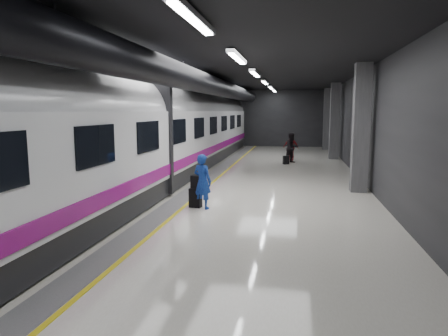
{
  "coord_description": "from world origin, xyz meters",
  "views": [
    {
      "loc": [
        2.33,
        -12.7,
        2.87
      ],
      "look_at": [
        0.27,
        -1.34,
        1.21
      ],
      "focal_mm": 32.0,
      "sensor_mm": 36.0,
      "label": 1
    }
  ],
  "objects": [
    {
      "name": "suitcase_far",
      "position": [
        1.81,
        8.99,
        0.23
      ],
      "size": [
        0.37,
        0.3,
        0.46
      ],
      "primitive_type": "cube",
      "rotation": [
        0.0,
        0.0,
        0.37
      ],
      "color": "black",
      "rests_on": "ground"
    },
    {
      "name": "ground",
      "position": [
        0.0,
        0.0,
        0.0
      ],
      "size": [
        40.0,
        40.0,
        0.0
      ],
      "primitive_type": "plane",
      "color": "silver",
      "rests_on": "ground"
    },
    {
      "name": "traveler_far_b",
      "position": [
        2.03,
        10.78,
        0.76
      ],
      "size": [
        0.95,
        0.56,
        1.51
      ],
      "primitive_type": "imported",
      "rotation": [
        0.0,
        0.0,
        -0.23
      ],
      "color": "maroon",
      "rests_on": "ground"
    },
    {
      "name": "suitcase_main",
      "position": [
        -0.6,
        -1.36,
        0.29
      ],
      "size": [
        0.38,
        0.27,
        0.58
      ],
      "primitive_type": "cube",
      "rotation": [
        0.0,
        0.0,
        -0.15
      ],
      "color": "black",
      "rests_on": "ground"
    },
    {
      "name": "traveler_main",
      "position": [
        -0.36,
        -1.45,
        0.81
      ],
      "size": [
        0.7,
        0.59,
        1.62
      ],
      "primitive_type": "imported",
      "rotation": [
        0.0,
        0.0,
        2.74
      ],
      "color": "blue",
      "rests_on": "ground"
    },
    {
      "name": "platform_hall",
      "position": [
        -0.29,
        0.96,
        3.54
      ],
      "size": [
        10.02,
        40.02,
        4.51
      ],
      "color": "black",
      "rests_on": "ground"
    },
    {
      "name": "shoulder_bag",
      "position": [
        -0.58,
        -1.37,
        0.77
      ],
      "size": [
        0.32,
        0.23,
        0.39
      ],
      "primitive_type": "cube",
      "rotation": [
        0.0,
        0.0,
        -0.29
      ],
      "color": "black",
      "rests_on": "suitcase_main"
    },
    {
      "name": "traveler_far_a",
      "position": [
        2.1,
        9.61,
        0.84
      ],
      "size": [
        1.03,
        1.0,
        1.68
      ],
      "primitive_type": "imported",
      "rotation": [
        0.0,
        0.0,
        0.67
      ],
      "color": "black",
      "rests_on": "ground"
    },
    {
      "name": "train",
      "position": [
        -3.25,
        -0.0,
        2.07
      ],
      "size": [
        3.05,
        38.0,
        4.05
      ],
      "color": "black",
      "rests_on": "ground"
    }
  ]
}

